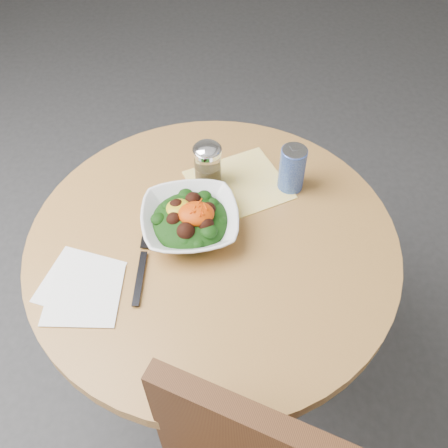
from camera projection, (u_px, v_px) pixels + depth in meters
name	position (u px, v px, depth m)	size (l,w,h in m)	color
ground	(216.00, 369.00, 1.78)	(6.00, 6.00, 0.00)	#303032
table	(214.00, 283.00, 1.36)	(0.90, 0.90, 0.75)	black
cloth_napkin	(238.00, 185.00, 1.32)	(0.24, 0.22, 0.00)	yellow
paper_napkins	(82.00, 288.00, 1.11)	(0.20, 0.22, 0.00)	white
salad_bowl	(190.00, 220.00, 1.20)	(0.26, 0.26, 0.09)	white
fork	(143.00, 260.00, 1.16)	(0.03, 0.23, 0.00)	black
spice_shaker	(208.00, 165.00, 1.28)	(0.07, 0.07, 0.13)	silver
beverage_can	(292.00, 169.00, 1.27)	(0.07, 0.07, 0.13)	#0D2696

